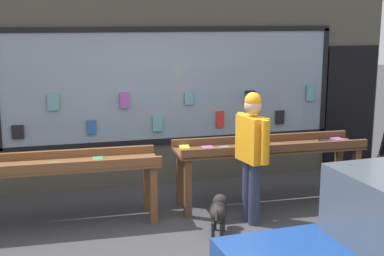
# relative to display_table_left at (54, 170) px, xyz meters

# --- Properties ---
(ground_plane) EXTENTS (40.00, 40.00, 0.00)m
(ground_plane) POSITION_rel_display_table_left_xyz_m (1.44, -0.99, -0.71)
(ground_plane) COLOR #38383A
(shopfront_facade) EXTENTS (7.90, 0.29, 3.61)m
(shopfront_facade) POSITION_rel_display_table_left_xyz_m (1.50, 1.40, 1.07)
(shopfront_facade) COLOR #4C473D
(shopfront_facade) RESTS_ON ground_plane
(display_table_left) EXTENTS (2.62, 0.74, 0.88)m
(display_table_left) POSITION_rel_display_table_left_xyz_m (0.00, 0.00, 0.00)
(display_table_left) COLOR brown
(display_table_left) RESTS_ON ground_plane
(display_table_right) EXTENTS (2.62, 0.72, 0.92)m
(display_table_right) POSITION_rel_display_table_left_xyz_m (2.87, 0.00, 0.03)
(display_table_right) COLOR brown
(display_table_right) RESTS_ON ground_plane
(person_browsing) EXTENTS (0.29, 0.65, 1.67)m
(person_browsing) POSITION_rel_display_table_left_xyz_m (2.39, -0.58, 0.27)
(person_browsing) COLOR #2D334C
(person_browsing) RESTS_ON ground_plane
(small_dog) EXTENTS (0.36, 0.56, 0.42)m
(small_dog) POSITION_rel_display_table_left_xyz_m (1.89, -0.81, -0.42)
(small_dog) COLOR black
(small_dog) RESTS_ON ground_plane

